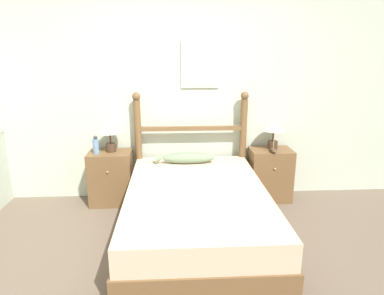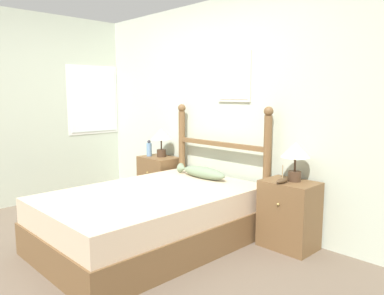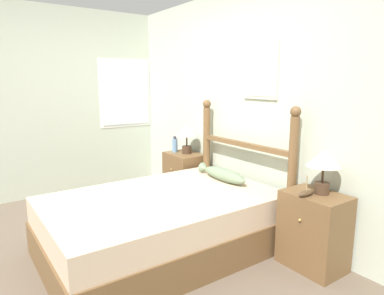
{
  "view_description": "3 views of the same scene",
  "coord_description": "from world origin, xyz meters",
  "px_view_note": "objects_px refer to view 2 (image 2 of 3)",
  "views": [
    {
      "loc": [
        -0.04,
        -2.48,
        1.82
      ],
      "look_at": [
        0.16,
        1.02,
        0.83
      ],
      "focal_mm": 32.0,
      "sensor_mm": 36.0,
      "label": 1
    },
    {
      "loc": [
        3.0,
        -1.59,
        1.47
      ],
      "look_at": [
        0.23,
        1.09,
        0.92
      ],
      "focal_mm": 35.0,
      "sensor_mm": 36.0,
      "label": 2
    },
    {
      "loc": [
        2.78,
        -0.9,
        1.56
      ],
      "look_at": [
        0.12,
        0.97,
        0.93
      ],
      "focal_mm": 32.0,
      "sensor_mm": 36.0,
      "label": 3
    }
  ],
  "objects_px": {
    "bed": "(151,218)",
    "nightstand_left": "(159,181)",
    "nightstand_right": "(289,215)",
    "fish_pillow": "(202,172)",
    "table_lamp_right": "(295,153)",
    "bottle": "(149,149)",
    "table_lamp_left": "(161,136)",
    "model_boat": "(282,180)"
  },
  "relations": [
    {
      "from": "bed",
      "to": "nightstand_left",
      "type": "xyz_separation_m",
      "value": [
        -0.98,
        0.9,
        0.06
      ]
    },
    {
      "from": "nightstand_right",
      "to": "fish_pillow",
      "type": "height_order",
      "value": "fish_pillow"
    },
    {
      "from": "nightstand_right",
      "to": "fish_pillow",
      "type": "xyz_separation_m",
      "value": [
        -1.05,
        -0.12,
        0.27
      ]
    },
    {
      "from": "nightstand_right",
      "to": "table_lamp_right",
      "type": "relative_size",
      "value": 1.74
    },
    {
      "from": "bed",
      "to": "table_lamp_right",
      "type": "height_order",
      "value": "table_lamp_right"
    },
    {
      "from": "bed",
      "to": "table_lamp_right",
      "type": "relative_size",
      "value": 5.61
    },
    {
      "from": "nightstand_left",
      "to": "bottle",
      "type": "bearing_deg",
      "value": -159.97
    },
    {
      "from": "table_lamp_right",
      "to": "fish_pillow",
      "type": "xyz_separation_m",
      "value": [
        -1.07,
        -0.16,
        -0.32
      ]
    },
    {
      "from": "nightstand_right",
      "to": "table_lamp_left",
      "type": "height_order",
      "value": "table_lamp_left"
    },
    {
      "from": "table_lamp_right",
      "to": "model_boat",
      "type": "xyz_separation_m",
      "value": [
        -0.04,
        -0.15,
        -0.25
      ]
    },
    {
      "from": "fish_pillow",
      "to": "table_lamp_left",
      "type": "bearing_deg",
      "value": 170.23
    },
    {
      "from": "nightstand_left",
      "to": "table_lamp_right",
      "type": "height_order",
      "value": "table_lamp_right"
    },
    {
      "from": "table_lamp_left",
      "to": "fish_pillow",
      "type": "height_order",
      "value": "table_lamp_left"
    },
    {
      "from": "bed",
      "to": "bottle",
      "type": "relative_size",
      "value": 9.64
    },
    {
      "from": "nightstand_right",
      "to": "table_lamp_left",
      "type": "xyz_separation_m",
      "value": [
        -1.95,
        0.03,
        0.6
      ]
    },
    {
      "from": "model_boat",
      "to": "nightstand_right",
      "type": "bearing_deg",
      "value": 83.19
    },
    {
      "from": "model_boat",
      "to": "fish_pillow",
      "type": "height_order",
      "value": "model_boat"
    },
    {
      "from": "bed",
      "to": "model_boat",
      "type": "bearing_deg",
      "value": 39.0
    },
    {
      "from": "table_lamp_left",
      "to": "bottle",
      "type": "height_order",
      "value": "table_lamp_left"
    },
    {
      "from": "bed",
      "to": "nightstand_left",
      "type": "distance_m",
      "value": 1.34
    },
    {
      "from": "nightstand_right",
      "to": "fish_pillow",
      "type": "bearing_deg",
      "value": -173.23
    },
    {
      "from": "bed",
      "to": "model_boat",
      "type": "height_order",
      "value": "model_boat"
    },
    {
      "from": "nightstand_right",
      "to": "bottle",
      "type": "relative_size",
      "value": 3.0
    },
    {
      "from": "table_lamp_left",
      "to": "table_lamp_right",
      "type": "xyz_separation_m",
      "value": [
        1.97,
        0.0,
        0.0
      ]
    },
    {
      "from": "table_lamp_right",
      "to": "fish_pillow",
      "type": "height_order",
      "value": "table_lamp_right"
    },
    {
      "from": "nightstand_right",
      "to": "model_boat",
      "type": "relative_size",
      "value": 3.65
    },
    {
      "from": "nightstand_left",
      "to": "fish_pillow",
      "type": "xyz_separation_m",
      "value": [
        0.92,
        -0.12,
        0.27
      ]
    },
    {
      "from": "bed",
      "to": "table_lamp_left",
      "type": "distance_m",
      "value": 1.5
    },
    {
      "from": "table_lamp_left",
      "to": "bottle",
      "type": "xyz_separation_m",
      "value": [
        -0.16,
        -0.08,
        -0.17
      ]
    },
    {
      "from": "nightstand_left",
      "to": "fish_pillow",
      "type": "relative_size",
      "value": 0.94
    },
    {
      "from": "model_boat",
      "to": "fish_pillow",
      "type": "xyz_separation_m",
      "value": [
        -1.04,
        -0.01,
        -0.08
      ]
    },
    {
      "from": "nightstand_left",
      "to": "table_lamp_right",
      "type": "bearing_deg",
      "value": 1.02
    },
    {
      "from": "nightstand_right",
      "to": "bottle",
      "type": "bearing_deg",
      "value": -178.6
    },
    {
      "from": "bed",
      "to": "table_lamp_left",
      "type": "xyz_separation_m",
      "value": [
        -0.97,
        0.93,
        0.66
      ]
    },
    {
      "from": "model_boat",
      "to": "fish_pillow",
      "type": "relative_size",
      "value": 0.26
    },
    {
      "from": "nightstand_left",
      "to": "nightstand_right",
      "type": "bearing_deg",
      "value": 0.0
    },
    {
      "from": "model_boat",
      "to": "nightstand_left",
      "type": "bearing_deg",
      "value": 176.56
    },
    {
      "from": "table_lamp_right",
      "to": "table_lamp_left",
      "type": "bearing_deg",
      "value": -179.86
    },
    {
      "from": "bed",
      "to": "table_lamp_right",
      "type": "distance_m",
      "value": 1.52
    },
    {
      "from": "model_boat",
      "to": "table_lamp_left",
      "type": "bearing_deg",
      "value": 175.63
    },
    {
      "from": "bed",
      "to": "model_boat",
      "type": "xyz_separation_m",
      "value": [
        0.97,
        0.78,
        0.41
      ]
    },
    {
      "from": "table_lamp_left",
      "to": "model_boat",
      "type": "height_order",
      "value": "table_lamp_left"
    }
  ]
}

